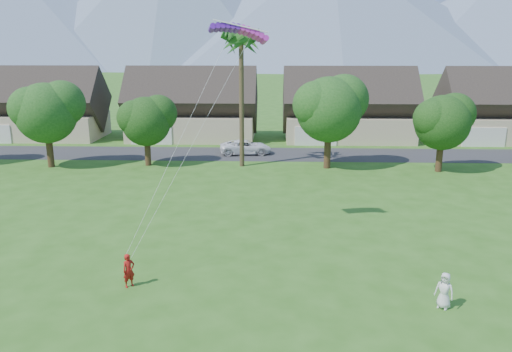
{
  "coord_description": "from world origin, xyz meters",
  "views": [
    {
      "loc": [
        1.0,
        -17.64,
        10.94
      ],
      "look_at": [
        0.0,
        10.0,
        3.8
      ],
      "focal_mm": 35.0,
      "sensor_mm": 36.0,
      "label": 1
    }
  ],
  "objects_px": {
    "kite_flyer": "(129,270)",
    "parked_car": "(246,147)",
    "parafoil_kite": "(239,29)",
    "watcher": "(444,291)"
  },
  "relations": [
    {
      "from": "kite_flyer",
      "to": "parked_car",
      "type": "distance_m",
      "value": 30.6
    },
    {
      "from": "parked_car",
      "to": "parafoil_kite",
      "type": "xyz_separation_m",
      "value": [
        1.05,
        -23.79,
        11.15
      ]
    },
    {
      "from": "parafoil_kite",
      "to": "watcher",
      "type": "bearing_deg",
      "value": -51.89
    },
    {
      "from": "kite_flyer",
      "to": "parafoil_kite",
      "type": "bearing_deg",
      "value": 10.95
    },
    {
      "from": "watcher",
      "to": "parked_car",
      "type": "distance_m",
      "value": 33.5
    },
    {
      "from": "watcher",
      "to": "parafoil_kite",
      "type": "relative_size",
      "value": 0.49
    },
    {
      "from": "watcher",
      "to": "parafoil_kite",
      "type": "distance_m",
      "value": 16.57
    },
    {
      "from": "parked_car",
      "to": "parafoil_kite",
      "type": "bearing_deg",
      "value": 175.18
    },
    {
      "from": "parked_car",
      "to": "watcher",
      "type": "bearing_deg",
      "value": -169.35
    },
    {
      "from": "watcher",
      "to": "parafoil_kite",
      "type": "xyz_separation_m",
      "value": [
        -9.3,
        8.07,
        11.08
      ]
    }
  ]
}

